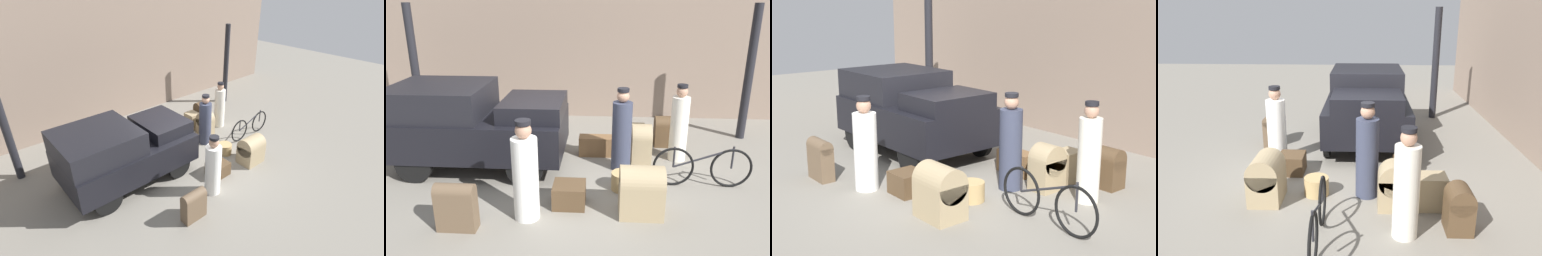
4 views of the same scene
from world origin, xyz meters
The scene contains 16 objects.
ground_plane centered at (0.00, 0.00, 0.00)m, with size 30.00×30.00×0.00m, color gray.
station_building_facade centered at (0.00, 4.08, 2.25)m, with size 16.00×0.15×4.50m.
canopy_pillar_left centered at (-3.96, 2.48, 1.57)m, with size 0.20×0.20×3.15m.
truck centered at (-1.86, 0.52, 0.92)m, with size 3.33×1.87×1.66m.
bicycle centered at (2.45, -0.14, 0.38)m, with size 1.76×0.04×0.79m.
wicker_basket centered at (1.04, -0.34, 0.16)m, with size 0.43×0.43×0.32m.
conductor_in_dark_uniform centered at (1.03, 0.52, 0.75)m, with size 0.38×0.38×1.65m.
porter_standing_middle centered at (2.23, 1.05, 0.74)m, with size 0.36×0.36×1.62m.
porter_lifting_near_truck centered at (-0.49, -1.36, 0.72)m, with size 0.39×0.39×1.60m.
trunk_barrel_dark centered at (1.28, -1.14, 0.41)m, with size 0.68×0.52×0.82m.
trunk_umber_medium centered at (2.07, 1.84, 0.37)m, with size 0.43×0.38×0.71m.
suitcase_black_upright centered at (1.41, 1.56, 0.28)m, with size 0.40×0.45×0.56m.
trunk_large_brown centered at (-1.45, -1.73, 0.40)m, with size 0.58×0.25×0.74m.
suitcase_small_leather centered at (1.47, 0.96, 0.40)m, with size 0.40×0.52×0.79m.
trunk_wicker_pale centered at (0.53, 1.19, 0.21)m, with size 0.74×0.34×0.42m.
suitcase_tan_flat centered at (0.13, -0.94, 0.19)m, with size 0.53×0.49×0.38m.
Camera 3 is at (7.14, -5.54, 3.16)m, focal length 50.00 mm.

